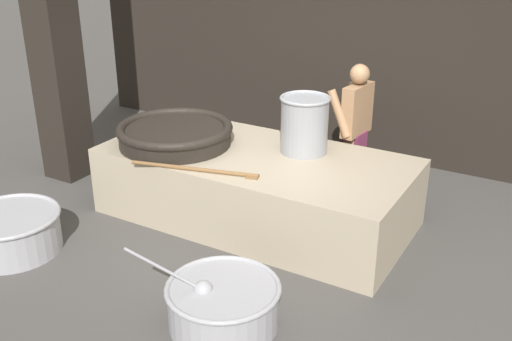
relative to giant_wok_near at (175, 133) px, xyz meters
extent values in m
plane|color=#474442|center=(0.92, 0.19, -0.88)|extent=(60.00, 60.00, 0.00)
cube|color=black|center=(-1.75, 0.02, 1.31)|extent=(0.46, 0.46, 4.38)
cube|color=tan|center=(0.92, 0.19, -0.50)|extent=(3.30, 1.59, 0.75)
cylinder|color=black|center=(0.00, 0.00, -0.03)|extent=(1.23, 1.23, 0.19)
torus|color=black|center=(0.00, 0.00, 0.06)|extent=(1.28, 1.28, 0.10)
cylinder|color=gray|center=(1.32, 0.51, 0.17)|extent=(0.50, 0.50, 0.59)
torus|color=gray|center=(1.32, 0.51, 0.47)|extent=(0.54, 0.54, 0.04)
cylinder|color=brown|center=(0.61, -0.50, -0.11)|extent=(1.30, 0.38, 0.04)
cube|color=brown|center=(1.20, -0.35, -0.12)|extent=(0.14, 0.13, 0.02)
cylinder|color=#9E7551|center=(1.62, 1.16, -0.49)|extent=(0.12, 0.12, 0.78)
cylinder|color=#9E7551|center=(1.64, 1.33, -0.49)|extent=(0.12, 0.12, 0.78)
cube|color=#722D4C|center=(1.63, 1.24, -0.33)|extent=(0.22, 0.26, 0.51)
cube|color=#9E7551|center=(1.63, 1.24, 0.19)|extent=(0.21, 0.49, 0.58)
cylinder|color=#9E7551|center=(1.51, 1.02, 0.19)|extent=(0.33, 0.13, 0.53)
cylinder|color=#9E7551|center=(1.57, 1.49, 0.19)|extent=(0.33, 0.13, 0.53)
sphere|color=#9E7551|center=(1.63, 1.24, 0.60)|extent=(0.22, 0.22, 0.22)
cylinder|color=#9E9EA3|center=(1.63, -1.56, -0.71)|extent=(0.90, 0.90, 0.35)
torus|color=#9E9EA3|center=(1.63, -1.56, -0.53)|extent=(0.95, 0.95, 0.05)
cylinder|color=tan|center=(1.63, -1.56, -0.63)|extent=(0.80, 0.80, 0.09)
sphere|color=#9E9EA3|center=(1.50, -1.65, -0.54)|extent=(0.16, 0.16, 0.16)
cylinder|color=#9E9EA3|center=(1.26, -1.82, -0.34)|extent=(0.51, 0.36, 0.43)
cylinder|color=#9E9EA3|center=(-0.82, -1.64, -0.69)|extent=(0.94, 0.94, 0.38)
torus|color=#9E9EA3|center=(-0.82, -1.64, -0.50)|extent=(0.99, 0.99, 0.05)
cylinder|color=orange|center=(-0.82, -1.64, -0.61)|extent=(0.83, 0.83, 0.10)
cylinder|color=orange|center=(-0.67, -1.41, -0.54)|extent=(0.05, 0.06, 0.03)
cylinder|color=orange|center=(-0.62, -1.78, -0.54)|extent=(0.05, 0.06, 0.03)
cylinder|color=orange|center=(-0.86, -1.44, -0.54)|extent=(0.04, 0.04, 0.03)
cylinder|color=orange|center=(-0.72, -1.54, -0.54)|extent=(0.06, 0.06, 0.04)
cylinder|color=orange|center=(-0.76, -1.59, -0.54)|extent=(0.06, 0.04, 0.03)
cylinder|color=orange|center=(-0.87, -1.32, -0.54)|extent=(0.05, 0.05, 0.03)
camera|label=1|loc=(3.89, -4.92, 2.24)|focal=42.00mm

